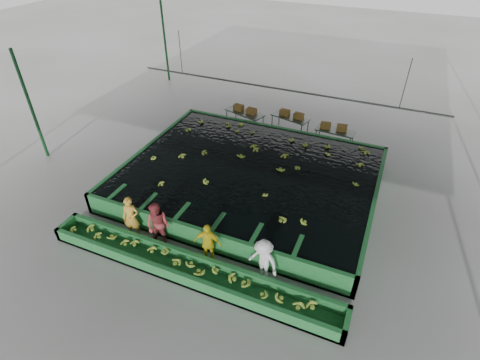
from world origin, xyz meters
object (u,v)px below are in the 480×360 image
at_px(packing_table_left, 245,120).
at_px(box_stack_left, 245,112).
at_px(worker_c, 207,243).
at_px(worker_d, 263,261).
at_px(packing_table_mid, 290,124).
at_px(box_stack_right, 333,129).
at_px(packing_table_right, 334,138).
at_px(worker_b, 158,225).
at_px(box_stack_mid, 291,117).
at_px(worker_a, 131,218).
at_px(sorting_trough, 188,269).
at_px(flotation_tank, 250,178).

bearing_deg(packing_table_left, box_stack_left, 105.57).
distance_m(worker_c, worker_d, 1.90).
bearing_deg(packing_table_mid, box_stack_right, -9.98).
distance_m(worker_c, packing_table_right, 9.37).
bearing_deg(packing_table_mid, worker_b, -99.86).
height_order(worker_c, box_stack_mid, worker_c).
distance_m(packing_table_left, box_stack_left, 0.47).
bearing_deg(box_stack_right, worker_d, -91.23).
bearing_deg(worker_a, packing_table_left, 73.68).
bearing_deg(worker_c, sorting_trough, -120.24).
xyz_separation_m(flotation_tank, worker_b, (-1.56, -4.30, 0.42)).
relative_size(worker_c, box_stack_left, 1.21).
bearing_deg(packing_table_left, worker_a, -92.92).
distance_m(packing_table_right, box_stack_left, 4.74).
relative_size(packing_table_left, packing_table_right, 1.13).
xyz_separation_m(worker_a, worker_d, (4.85, 0.00, -0.03)).
relative_size(worker_c, worker_d, 0.98).
bearing_deg(sorting_trough, worker_c, 70.04).
xyz_separation_m(worker_a, box_stack_left, (0.45, 9.06, 0.13)).
relative_size(flotation_tank, packing_table_right, 5.42).
height_order(packing_table_right, box_stack_left, box_stack_left).
bearing_deg(box_stack_right, packing_table_left, -178.38).
relative_size(worker_b, box_stack_mid, 1.38).
bearing_deg(worker_a, box_stack_left, 73.74).
relative_size(worker_a, worker_d, 1.04).
xyz_separation_m(worker_b, packing_table_mid, (1.66, 9.56, -0.43)).
distance_m(sorting_trough, worker_c, 1.00).
xyz_separation_m(packing_table_right, box_stack_mid, (-2.35, 0.49, 0.46)).
bearing_deg(packing_table_mid, box_stack_left, -167.74).
bearing_deg(box_stack_left, worker_b, -85.91).
xyz_separation_m(worker_a, packing_table_right, (5.16, 9.10, -0.40)).
height_order(worker_a, packing_table_mid, worker_a).
bearing_deg(worker_d, box_stack_left, 131.70).
height_order(box_stack_mid, box_stack_right, box_stack_mid).
relative_size(worker_a, box_stack_right, 1.29).
xyz_separation_m(sorting_trough, worker_d, (2.19, 0.80, 0.54)).
height_order(worker_d, box_stack_mid, worker_d).
xyz_separation_m(sorting_trough, box_stack_mid, (0.15, 10.39, 0.63)).
bearing_deg(packing_table_right, worker_c, -103.63).
xyz_separation_m(flotation_tank, box_stack_mid, (0.15, 5.29, 0.43)).
bearing_deg(flotation_tank, box_stack_left, 114.91).
xyz_separation_m(flotation_tank, worker_d, (2.19, -4.30, 0.34)).
xyz_separation_m(flotation_tank, packing_table_left, (-2.20, 4.73, 0.02)).
relative_size(packing_table_left, box_stack_right, 1.63).
bearing_deg(box_stack_left, box_stack_mid, 12.61).
relative_size(worker_b, worker_c, 1.13).
bearing_deg(worker_c, packing_table_right, 66.10).
height_order(sorting_trough, worker_a, worker_a).
bearing_deg(packing_table_left, worker_c, -74.57).
relative_size(sorting_trough, packing_table_left, 4.81).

